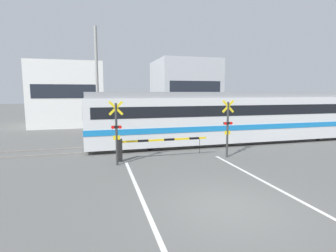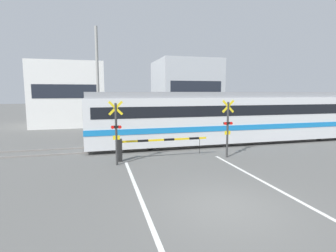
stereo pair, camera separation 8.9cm
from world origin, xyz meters
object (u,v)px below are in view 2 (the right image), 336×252
at_px(crossing_barrier_near, 146,144).
at_px(crossing_barrier_far, 168,128).
at_px(crossing_signal_right, 228,126).
at_px(commuter_train, 237,116).
at_px(crossing_signal_left, 116,130).

bearing_deg(crossing_barrier_near, crossing_barrier_far, 65.11).
bearing_deg(crossing_signal_right, commuter_train, 54.06).
distance_m(crossing_barrier_near, crossing_barrier_far, 6.45).
bearing_deg(crossing_signal_right, crossing_signal_left, 180.00).
xyz_separation_m(crossing_barrier_far, crossing_signal_right, (1.51, -6.46, 0.88)).
bearing_deg(crossing_signal_right, crossing_barrier_near, 171.76).
xyz_separation_m(commuter_train, crossing_barrier_far, (-4.07, 2.93, -1.04)).
bearing_deg(crossing_signal_left, commuter_train, 23.06).
distance_m(crossing_barrier_far, crossing_signal_right, 6.69).
height_order(crossing_barrier_near, crossing_signal_left, crossing_signal_left).
bearing_deg(commuter_train, crossing_signal_left, -156.94).
height_order(crossing_barrier_near, crossing_signal_right, crossing_signal_right).
bearing_deg(crossing_barrier_near, crossing_signal_left, -157.94).
relative_size(commuter_train, crossing_signal_right, 6.52).
bearing_deg(crossing_signal_left, crossing_barrier_far, 56.82).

